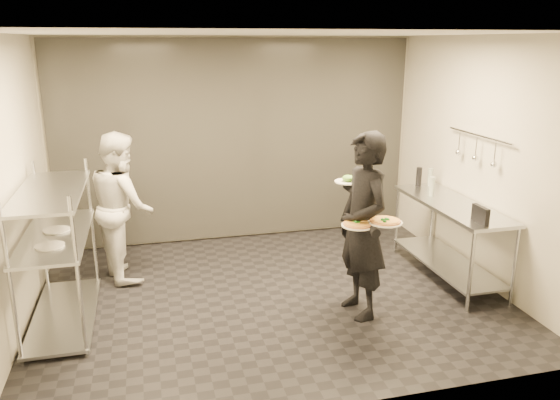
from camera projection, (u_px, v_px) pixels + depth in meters
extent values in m
cube|color=black|center=(270.00, 296.00, 6.08)|extent=(5.00, 4.00, 0.00)
cube|color=white|center=(269.00, 33.00, 5.29)|extent=(5.00, 4.00, 0.00)
cube|color=#B2AEA0|center=(237.00, 141.00, 7.55)|extent=(5.00, 0.00, 2.80)
cube|color=#B2AEA0|center=(334.00, 238.00, 3.82)|extent=(5.00, 0.00, 2.80)
cube|color=#B2AEA0|center=(9.00, 189.00, 5.10)|extent=(0.00, 4.00, 2.80)
cube|color=#B2AEA0|center=(481.00, 161.00, 6.27)|extent=(0.00, 4.00, 2.80)
cube|color=white|center=(237.00, 141.00, 7.52)|extent=(4.90, 0.04, 2.74)
cylinder|color=#B7BABE|center=(11.00, 286.00, 4.58)|extent=(0.04, 0.04, 1.50)
cylinder|color=#B7BABE|center=(41.00, 227.00, 6.02)|extent=(0.04, 0.04, 1.50)
cylinder|color=#B7BABE|center=(78.00, 279.00, 4.71)|extent=(0.04, 0.04, 1.50)
cylinder|color=#B7BABE|center=(92.00, 224.00, 6.14)|extent=(0.04, 0.04, 1.50)
cube|color=#AAAFB4|center=(65.00, 314.00, 5.56)|extent=(0.60, 1.60, 0.03)
cube|color=#AAAFB4|center=(55.00, 236.00, 5.32)|extent=(0.60, 1.60, 0.03)
cube|color=#AAAFB4|center=(50.00, 191.00, 5.20)|extent=(0.60, 1.60, 0.03)
cylinder|color=silver|center=(50.00, 246.00, 4.99)|extent=(0.26, 0.26, 0.01)
cylinder|color=silver|center=(57.00, 230.00, 5.41)|extent=(0.26, 0.26, 0.01)
cylinder|color=#B7BABE|center=(471.00, 272.00, 5.60)|extent=(0.04, 0.04, 0.90)
cylinder|color=#B7BABE|center=(397.00, 220.00, 7.20)|extent=(0.04, 0.04, 0.90)
cylinder|color=#B7BABE|center=(515.00, 267.00, 5.72)|extent=(0.04, 0.04, 0.90)
cylinder|color=#B7BABE|center=(432.00, 217.00, 7.32)|extent=(0.04, 0.04, 0.90)
cube|color=#AAAFB4|center=(447.00, 262.00, 6.54)|extent=(0.57, 1.71, 0.03)
cube|color=#AAAFB4|center=(452.00, 205.00, 6.34)|extent=(0.60, 1.80, 0.04)
cylinder|color=#B7BABE|center=(479.00, 135.00, 6.17)|extent=(0.02, 1.20, 0.02)
cylinder|color=#B7BABE|center=(495.00, 153.00, 5.88)|extent=(0.01, 0.01, 0.22)
sphere|color=#B7BABE|center=(494.00, 164.00, 5.91)|extent=(0.07, 0.07, 0.07)
cylinder|color=#B7BABE|center=(476.00, 147.00, 6.20)|extent=(0.01, 0.01, 0.22)
sphere|color=#B7BABE|center=(475.00, 158.00, 6.24)|extent=(0.07, 0.07, 0.07)
cylinder|color=#B7BABE|center=(459.00, 142.00, 6.53)|extent=(0.01, 0.01, 0.22)
sphere|color=#B7BABE|center=(458.00, 152.00, 6.57)|extent=(0.07, 0.07, 0.07)
imported|color=black|center=(363.00, 226.00, 5.44)|extent=(0.54, 0.74, 1.90)
imported|color=silver|center=(122.00, 206.00, 6.39)|extent=(0.86, 0.99, 1.75)
cylinder|color=silver|center=(358.00, 225.00, 5.24)|extent=(0.31, 0.31, 0.01)
cylinder|color=#C78347|center=(358.00, 224.00, 5.24)|extent=(0.28, 0.28, 0.02)
cylinder|color=#B05B17|center=(358.00, 223.00, 5.24)|extent=(0.24, 0.24, 0.01)
sphere|color=#155E18|center=(358.00, 222.00, 5.24)|extent=(0.04, 0.04, 0.04)
cylinder|color=silver|center=(385.00, 222.00, 5.25)|extent=(0.33, 0.33, 0.01)
cylinder|color=#C78347|center=(385.00, 221.00, 5.24)|extent=(0.29, 0.29, 0.02)
cylinder|color=#B05B17|center=(385.00, 220.00, 5.24)|extent=(0.26, 0.26, 0.01)
sphere|color=#155E18|center=(385.00, 219.00, 5.24)|extent=(0.04, 0.04, 0.04)
cylinder|color=silver|center=(348.00, 182.00, 5.59)|extent=(0.28, 0.28, 0.01)
ellipsoid|color=#336B1A|center=(349.00, 178.00, 5.58)|extent=(0.13, 0.13, 0.07)
cube|color=black|center=(480.00, 215.00, 5.61)|extent=(0.05, 0.25, 0.18)
cylinder|color=gray|center=(432.00, 186.00, 6.60)|extent=(0.07, 0.07, 0.23)
cylinder|color=gray|center=(430.00, 177.00, 7.08)|extent=(0.07, 0.07, 0.23)
cylinder|color=black|center=(419.00, 177.00, 7.04)|extent=(0.07, 0.07, 0.24)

